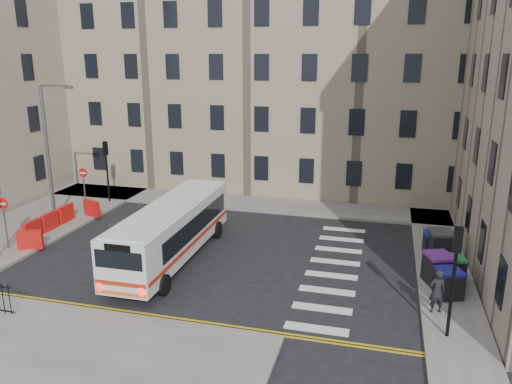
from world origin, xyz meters
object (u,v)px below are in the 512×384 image
at_px(bus, 172,229).
at_px(pedestrian, 437,291).
at_px(wheelie_bin_b, 438,268).
at_px(wheelie_bin_d, 441,245).
at_px(streetlamp, 48,152).
at_px(wheelie_bin_c, 453,269).
at_px(wheelie_bin_e, 432,243).
at_px(bollard_chevron, 122,270).
at_px(wheelie_bin_a, 449,283).
at_px(bollard_yellow, 114,270).

distance_m(bus, pedestrian, 12.38).
relative_size(wheelie_bin_b, wheelie_bin_d, 1.04).
height_order(streetlamp, wheelie_bin_b, streetlamp).
distance_m(bus, wheelie_bin_d, 13.15).
xyz_separation_m(bus, wheelie_bin_c, (13.03, 0.58, -0.87)).
distance_m(wheelie_bin_b, wheelie_bin_e, 3.46).
bearing_deg(wheelie_bin_e, pedestrian, -96.45).
bearing_deg(wheelie_bin_c, bollard_chevron, 178.29).
height_order(wheelie_bin_d, pedestrian, pedestrian).
bearing_deg(wheelie_bin_b, streetlamp, 150.24).
height_order(wheelie_bin_a, bollard_chevron, wheelie_bin_a).
bearing_deg(bollard_chevron, streetlamp, 143.32).
xyz_separation_m(wheelie_bin_c, wheelie_bin_d, (-0.29, 2.60, 0.13)).
xyz_separation_m(wheelie_bin_d, wheelie_bin_e, (-0.33, 0.55, -0.14)).
bearing_deg(wheelie_bin_c, pedestrian, -119.94).
bearing_deg(wheelie_bin_b, wheelie_bin_e, 68.01).
relative_size(bus, bollard_yellow, 17.16).
distance_m(streetlamp, wheelie_bin_e, 21.91).
bearing_deg(streetlamp, bollard_chevron, -36.68).
bearing_deg(wheelie_bin_a, bollard_chevron, 164.08).
bearing_deg(wheelie_bin_c, bollard_yellow, 178.48).
xyz_separation_m(pedestrian, bollard_yellow, (-13.93, -0.06, -0.73)).
distance_m(wheelie_bin_a, wheelie_bin_c, 1.57).
bearing_deg(bollard_chevron, wheelie_bin_d, 21.48).
relative_size(wheelie_bin_b, wheelie_bin_c, 1.23).
bearing_deg(bus, wheelie_bin_a, -4.82).
xyz_separation_m(wheelie_bin_c, bollard_yellow, (-14.84, -3.12, -0.44)).
bearing_deg(wheelie_bin_e, wheelie_bin_c, -82.62).
xyz_separation_m(streetlamp, wheelie_bin_a, (21.93, -4.30, -3.59)).
relative_size(wheelie_bin_e, pedestrian, 0.64).
distance_m(pedestrian, bollard_yellow, 13.95).
height_order(wheelie_bin_c, wheelie_bin_e, wheelie_bin_c).
distance_m(wheelie_bin_c, wheelie_bin_e, 3.20).
bearing_deg(pedestrian, bus, -33.24).
relative_size(bollard_yellow, bollard_chevron, 1.00).
relative_size(streetlamp, bus, 0.79).
xyz_separation_m(wheelie_bin_b, pedestrian, (-0.27, -2.74, 0.21)).
relative_size(wheelie_bin_a, wheelie_bin_e, 1.19).
height_order(wheelie_bin_b, wheelie_bin_e, wheelie_bin_b).
relative_size(wheelie_bin_e, bollard_chevron, 1.88).
height_order(pedestrian, bollard_yellow, pedestrian).
xyz_separation_m(wheelie_bin_e, pedestrian, (-0.29, -6.20, 0.31)).
bearing_deg(bus, wheelie_bin_d, 13.48).
distance_m(wheelie_bin_a, wheelie_bin_d, 4.14).
distance_m(wheelie_bin_e, bollard_chevron, 15.19).
bearing_deg(bus, wheelie_bin_e, 16.18).
bearing_deg(bus, bollard_chevron, -121.95).
relative_size(wheelie_bin_c, wheelie_bin_d, 0.85).
xyz_separation_m(streetlamp, wheelie_bin_b, (21.59, -3.08, -3.51)).
xyz_separation_m(wheelie_bin_a, bollard_yellow, (-14.54, -1.58, -0.45)).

